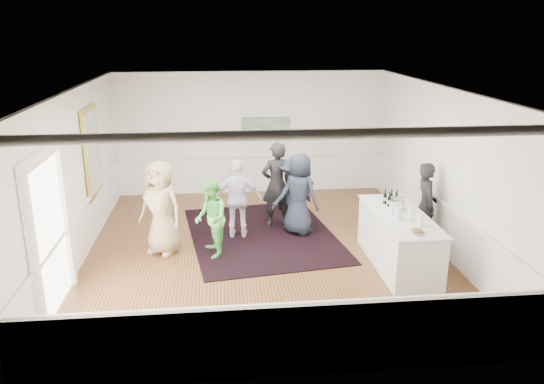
{
  "coord_description": "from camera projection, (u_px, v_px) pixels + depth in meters",
  "views": [
    {
      "loc": [
        -0.85,
        -9.7,
        4.29
      ],
      "look_at": [
        0.17,
        0.2,
        1.16
      ],
      "focal_mm": 35.0,
      "sensor_mm": 36.0,
      "label": 1
    }
  ],
  "objects": [
    {
      "name": "guest_green",
      "position": [
        211.0,
        218.0,
        10.14
      ],
      "size": [
        0.71,
        0.84,
        1.53
      ],
      "primitive_type": "imported",
      "rotation": [
        0.0,
        0.0,
        -1.39
      ],
      "color": "#59C64F",
      "rests_on": "floor"
    },
    {
      "name": "wall_back",
      "position": [
        251.0,
        133.0,
        13.89
      ],
      "size": [
        7.0,
        0.02,
        3.2
      ],
      "primitive_type": "cube",
      "color": "white",
      "rests_on": "floor"
    },
    {
      "name": "guest_lilac",
      "position": [
        238.0,
        199.0,
        11.04
      ],
      "size": [
        1.02,
        0.51,
        1.68
      ],
      "primitive_type": "imported",
      "rotation": [
        0.0,
        0.0,
        3.04
      ],
      "color": "silver",
      "rests_on": "floor"
    },
    {
      "name": "guest_tan",
      "position": [
        161.0,
        207.0,
        10.23
      ],
      "size": [
        1.09,
        0.97,
        1.87
      ],
      "primitive_type": "imported",
      "rotation": [
        0.0,
        0.0,
        -0.52
      ],
      "color": "#9E8962",
      "rests_on": "floor"
    },
    {
      "name": "wainscoting",
      "position": [
        264.0,
        227.0,
        10.42
      ],
      "size": [
        7.0,
        8.0,
        1.0
      ],
      "primitive_type": null,
      "color": "white",
      "rests_on": "floor"
    },
    {
      "name": "guest_dark_b",
      "position": [
        276.0,
        184.0,
        11.68
      ],
      "size": [
        0.78,
        0.61,
        1.89
      ],
      "primitive_type": "imported",
      "rotation": [
        0.0,
        0.0,
        3.39
      ],
      "color": "black",
      "rests_on": "floor"
    },
    {
      "name": "wine_bottles",
      "position": [
        392.0,
        197.0,
        10.12
      ],
      "size": [
        0.28,
        0.3,
        0.31
      ],
      "color": "black",
      "rests_on": "serving_table"
    },
    {
      "name": "floor",
      "position": [
        264.0,
        251.0,
        10.57
      ],
      "size": [
        8.0,
        8.0,
        0.0
      ],
      "primitive_type": "plane",
      "color": "brown",
      "rests_on": "ground"
    },
    {
      "name": "wall_right",
      "position": [
        441.0,
        169.0,
        10.44
      ],
      "size": [
        0.02,
        8.0,
        3.2
      ],
      "primitive_type": "cube",
      "color": "white",
      "rests_on": "floor"
    },
    {
      "name": "nut_bowl",
      "position": [
        417.0,
        232.0,
        8.75
      ],
      "size": [
        0.23,
        0.23,
        0.07
      ],
      "color": "white",
      "rests_on": "serving_table"
    },
    {
      "name": "ice_bucket",
      "position": [
        398.0,
        204.0,
        9.86
      ],
      "size": [
        0.26,
        0.26,
        0.25
      ],
      "primitive_type": "cylinder",
      "color": "silver",
      "rests_on": "serving_table"
    },
    {
      "name": "wall_front",
      "position": [
        294.0,
        262.0,
        6.3
      ],
      "size": [
        7.0,
        0.02,
        3.2
      ],
      "primitive_type": "cube",
      "color": "white",
      "rests_on": "floor"
    },
    {
      "name": "mirror",
      "position": [
        92.0,
        152.0,
        10.93
      ],
      "size": [
        0.05,
        1.25,
        1.85
      ],
      "color": "gold",
      "rests_on": "wall_left"
    },
    {
      "name": "ceiling",
      "position": [
        264.0,
        88.0,
        9.62
      ],
      "size": [
        7.0,
        8.0,
        0.02
      ],
      "primitive_type": "cube",
      "color": "white",
      "rests_on": "wall_back"
    },
    {
      "name": "wall_left",
      "position": [
        75.0,
        179.0,
        9.75
      ],
      "size": [
        0.02,
        8.0,
        3.2
      ],
      "primitive_type": "cube",
      "color": "white",
      "rests_on": "floor"
    },
    {
      "name": "doorway",
      "position": [
        49.0,
        224.0,
        8.01
      ],
      "size": [
        0.1,
        1.78,
        2.56
      ],
      "color": "white",
      "rests_on": "wall_left"
    },
    {
      "name": "bartender",
      "position": [
        426.0,
        206.0,
        10.49
      ],
      "size": [
        0.47,
        0.67,
        1.76
      ],
      "primitive_type": "imported",
      "rotation": [
        0.0,
        0.0,
        1.49
      ],
      "color": "black",
      "rests_on": "floor"
    },
    {
      "name": "landscape_painting",
      "position": [
        266.0,
        126.0,
        13.82
      ],
      "size": [
        1.44,
        0.06,
        0.66
      ],
      "color": "white",
      "rests_on": "wall_back"
    },
    {
      "name": "juice_pitchers",
      "position": [
        405.0,
        214.0,
        9.34
      ],
      "size": [
        0.42,
        0.7,
        0.24
      ],
      "color": "#70B340",
      "rests_on": "serving_table"
    },
    {
      "name": "guest_navy",
      "position": [
        299.0,
        194.0,
        11.24
      ],
      "size": [
        1.0,
        1.0,
        1.76
      ],
      "primitive_type": "imported",
      "rotation": [
        0.0,
        0.0,
        2.37
      ],
      "color": "#1E2432",
      "rests_on": "floor"
    },
    {
      "name": "serving_table",
      "position": [
        398.0,
        240.0,
        9.8
      ],
      "size": [
        0.94,
        2.47,
        1.0
      ],
      "color": "silver",
      "rests_on": "floor"
    },
    {
      "name": "guest_dark_a",
      "position": [
        292.0,
        194.0,
        11.54
      ],
      "size": [
        1.19,
        1.01,
        1.59
      ],
      "primitive_type": "imported",
      "rotation": [
        0.0,
        0.0,
        3.64
      ],
      "color": "#1E2432",
      "rests_on": "floor"
    },
    {
      "name": "area_rug",
      "position": [
        262.0,
        234.0,
        11.38
      ],
      "size": [
        3.48,
        4.27,
        0.02
      ],
      "primitive_type": "cube",
      "rotation": [
        0.0,
        0.0,
        0.14
      ],
      "color": "black",
      "rests_on": "floor"
    }
  ]
}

